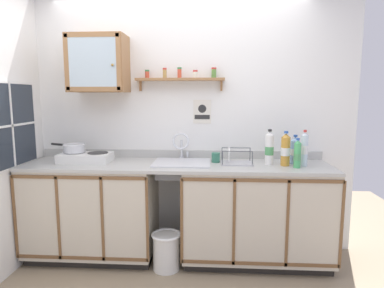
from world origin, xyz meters
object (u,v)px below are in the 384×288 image
at_px(dish_rack, 235,161).
at_px(warning_sign, 202,112).
at_px(saucepan, 74,148).
at_px(bottle_water_clear_4, 304,149).
at_px(bottle_water_blue_1, 295,151).
at_px(mug, 216,157).
at_px(bottle_soda_green_0, 297,154).
at_px(sink, 182,166).
at_px(wall_cabinet, 98,64).
at_px(bottle_juice_amber_3, 286,150).
at_px(bottle_opaque_white_2, 269,149).
at_px(trash_bin, 166,250).
at_px(hot_plate_stove, 86,157).

distance_m(dish_rack, warning_sign, 0.61).
distance_m(saucepan, bottle_water_clear_4, 2.16).
bearing_deg(bottle_water_blue_1, mug, 177.67).
distance_m(mug, warning_sign, 0.49).
xyz_separation_m(bottle_soda_green_0, bottle_water_blue_1, (0.02, 0.18, 0.01)).
bearing_deg(sink, wall_cabinet, 172.59).
distance_m(wall_cabinet, warning_sign, 1.10).
xyz_separation_m(bottle_juice_amber_3, bottle_water_clear_4, (0.17, -0.00, 0.01)).
height_order(saucepan, bottle_water_clear_4, bottle_water_clear_4).
bearing_deg(bottle_opaque_white_2, bottle_soda_green_0, -29.72).
distance_m(bottle_water_clear_4, warning_sign, 1.04).
bearing_deg(wall_cabinet, dish_rack, -4.99).
distance_m(bottle_opaque_white_2, dish_rack, 0.33).
height_order(dish_rack, mug, dish_rack).
bearing_deg(bottle_water_clear_4, trash_bin, -171.38).
bearing_deg(bottle_water_blue_1, trash_bin, -166.55).
bearing_deg(dish_rack, hot_plate_stove, -179.57).
bearing_deg(bottle_soda_green_0, trash_bin, -174.77).
distance_m(bottle_juice_amber_3, mug, 0.65).
relative_size(bottle_soda_green_0, dish_rack, 0.91).
height_order(bottle_water_blue_1, mug, bottle_water_blue_1).
xyz_separation_m(sink, bottle_water_blue_1, (1.06, 0.03, 0.15)).
relative_size(saucepan, bottle_opaque_white_2, 1.18).
xyz_separation_m(bottle_soda_green_0, trash_bin, (-1.16, -0.11, -0.88)).
bearing_deg(saucepan, warning_sign, 12.04).
distance_m(mug, trash_bin, 0.97).
xyz_separation_m(bottle_water_clear_4, dish_rack, (-0.61, 0.06, -0.13)).
bearing_deg(bottle_opaque_white_2, bottle_water_clear_4, -8.72).
height_order(bottle_water_clear_4, warning_sign, warning_sign).
relative_size(bottle_water_clear_4, dish_rack, 1.12).
xyz_separation_m(bottle_soda_green_0, bottle_water_clear_4, (0.08, 0.08, 0.04)).
bearing_deg(bottle_opaque_white_2, sink, 178.56).
bearing_deg(bottle_water_clear_4, saucepan, 178.18).
bearing_deg(bottle_water_blue_1, bottle_opaque_white_2, -169.02).
relative_size(bottle_water_clear_4, mug, 2.79).
distance_m(bottle_water_clear_4, dish_rack, 0.63).
height_order(mug, wall_cabinet, wall_cabinet).
height_order(sink, wall_cabinet, wall_cabinet).
bearing_deg(bottle_water_blue_1, warning_sign, 164.86).
bearing_deg(warning_sign, bottle_juice_amber_3, -23.13).
height_order(bottle_water_blue_1, warning_sign, warning_sign).
xyz_separation_m(bottle_soda_green_0, warning_sign, (-0.85, 0.41, 0.35)).
relative_size(bottle_opaque_white_2, mug, 2.79).
distance_m(bottle_soda_green_0, bottle_water_clear_4, 0.12).
relative_size(dish_rack, wall_cabinet, 0.54).
bearing_deg(warning_sign, dish_rack, -40.27).
xyz_separation_m(bottle_juice_amber_3, dish_rack, (-0.45, 0.06, -0.12)).
bearing_deg(bottle_water_blue_1, bottle_soda_green_0, -96.16).
bearing_deg(warning_sign, bottle_water_blue_1, -15.14).
height_order(hot_plate_stove, dish_rack, dish_rack).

